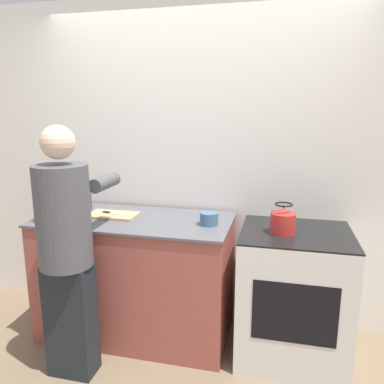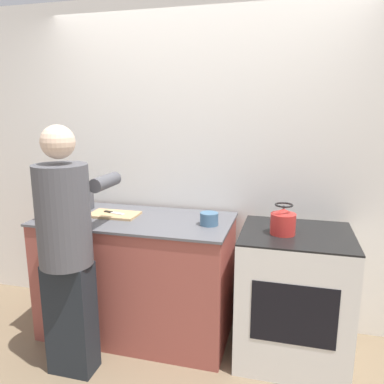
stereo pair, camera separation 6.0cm
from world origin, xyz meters
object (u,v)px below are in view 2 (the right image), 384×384
kettle (283,221)px  canister_jar (85,198)px  oven (293,295)px  knife (113,213)px  person (67,245)px  cutting_board (114,214)px  bowl_prep (209,219)px

kettle → canister_jar: 1.62m
oven → kettle: 0.56m
knife → canister_jar: size_ratio=1.11×
oven → knife: size_ratio=4.93×
canister_jar → person: bearing=-68.8°
person → knife: (0.05, 0.57, 0.06)m
person → kettle: bearing=19.9°
person → cutting_board: person is taller
kettle → bowl_prep: bearing=176.1°
bowl_prep → canister_jar: (-1.09, 0.19, 0.04)m
knife → canister_jar: 0.35m
oven → canister_jar: size_ratio=5.49×
kettle → bowl_prep: (-0.51, 0.03, -0.03)m
canister_jar → knife: bearing=-22.6°
cutting_board → canister_jar: bearing=156.9°
person → knife: 0.57m
person → canister_jar: bearing=111.2°
bowl_prep → cutting_board: bearing=176.5°
knife → bowl_prep: (0.77, -0.05, 0.02)m
oven → bowl_prep: (-0.61, -0.02, 0.52)m
person → kettle: 1.42m
cutting_board → knife: size_ratio=2.00×
person → kettle: (1.33, 0.48, 0.12)m
kettle → knife: bearing=176.1°
cutting_board → kettle: bearing=-3.6°
cutting_board → bowl_prep: bowl_prep is taller
person → canister_jar: (-0.27, 0.70, 0.13)m
kettle → oven: bearing=29.4°
oven → canister_jar: canister_jar is taller
kettle → canister_jar: size_ratio=1.22×
kettle → canister_jar: kettle is taller
knife → oven: bearing=14.4°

